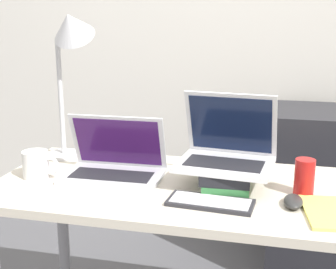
{
  "coord_description": "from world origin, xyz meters",
  "views": [
    {
      "loc": [
        0.31,
        -1.19,
        1.34
      ],
      "look_at": [
        -0.05,
        0.32,
        0.93
      ],
      "focal_mm": 50.0,
      "sensor_mm": 36.0,
      "label": 1
    }
  ],
  "objects_px": {
    "soda_can": "(304,177)",
    "desk_lamp": "(70,44)",
    "laptop_on_books": "(227,151)",
    "book_stack": "(227,176)",
    "mug": "(37,164)",
    "laptop_left": "(114,164)",
    "wireless_keyboard": "(210,202)",
    "mini_fridge": "(314,192)",
    "mouse": "(293,201)"
  },
  "relations": [
    {
      "from": "mini_fridge",
      "to": "mug",
      "type": "bearing_deg",
      "value": -138.92
    },
    {
      "from": "wireless_keyboard",
      "to": "mug",
      "type": "xyz_separation_m",
      "value": [
        -0.65,
        0.1,
        0.04
      ]
    },
    {
      "from": "laptop_left",
      "to": "mouse",
      "type": "relative_size",
      "value": 3.26
    },
    {
      "from": "laptop_on_books",
      "to": "mini_fridge",
      "type": "xyz_separation_m",
      "value": [
        0.37,
        0.82,
        -0.44
      ]
    },
    {
      "from": "mini_fridge",
      "to": "wireless_keyboard",
      "type": "bearing_deg",
      "value": -111.38
    },
    {
      "from": "mouse",
      "to": "desk_lamp",
      "type": "relative_size",
      "value": 0.18
    },
    {
      "from": "desk_lamp",
      "to": "soda_can",
      "type": "bearing_deg",
      "value": -10.91
    },
    {
      "from": "mouse",
      "to": "desk_lamp",
      "type": "xyz_separation_m",
      "value": [
        -0.86,
        0.28,
        0.45
      ]
    },
    {
      "from": "book_stack",
      "to": "mini_fridge",
      "type": "bearing_deg",
      "value": 66.41
    },
    {
      "from": "book_stack",
      "to": "soda_can",
      "type": "distance_m",
      "value": 0.26
    },
    {
      "from": "book_stack",
      "to": "mouse",
      "type": "bearing_deg",
      "value": -29.85
    },
    {
      "from": "laptop_on_books",
      "to": "soda_can",
      "type": "height_order",
      "value": "laptop_on_books"
    },
    {
      "from": "mouse",
      "to": "soda_can",
      "type": "xyz_separation_m",
      "value": [
        0.03,
        0.11,
        0.05
      ]
    },
    {
      "from": "mouse",
      "to": "desk_lamp",
      "type": "distance_m",
      "value": 1.01
    },
    {
      "from": "laptop_left",
      "to": "mini_fridge",
      "type": "xyz_separation_m",
      "value": [
        0.78,
        0.84,
        -0.37
      ]
    },
    {
      "from": "laptop_left",
      "to": "mouse",
      "type": "bearing_deg",
      "value": -11.59
    },
    {
      "from": "desk_lamp",
      "to": "mug",
      "type": "bearing_deg",
      "value": -102.56
    },
    {
      "from": "mug",
      "to": "mouse",
      "type": "bearing_deg",
      "value": -3.28
    },
    {
      "from": "book_stack",
      "to": "mug",
      "type": "relative_size",
      "value": 1.87
    },
    {
      "from": "laptop_on_books",
      "to": "soda_can",
      "type": "bearing_deg",
      "value": -9.45
    },
    {
      "from": "laptop_on_books",
      "to": "wireless_keyboard",
      "type": "distance_m",
      "value": 0.23
    },
    {
      "from": "laptop_left",
      "to": "wireless_keyboard",
      "type": "xyz_separation_m",
      "value": [
        0.38,
        -0.18,
        -0.04
      ]
    },
    {
      "from": "mouse",
      "to": "mini_fridge",
      "type": "height_order",
      "value": "mini_fridge"
    },
    {
      "from": "laptop_on_books",
      "to": "mini_fridge",
      "type": "bearing_deg",
      "value": 65.55
    },
    {
      "from": "mug",
      "to": "book_stack",
      "type": "bearing_deg",
      "value": 6.3
    },
    {
      "from": "laptop_left",
      "to": "wireless_keyboard",
      "type": "height_order",
      "value": "laptop_left"
    },
    {
      "from": "laptop_on_books",
      "to": "wireless_keyboard",
      "type": "relative_size",
      "value": 1.23
    },
    {
      "from": "mouse",
      "to": "laptop_on_books",
      "type": "bearing_deg",
      "value": 146.79
    },
    {
      "from": "mouse",
      "to": "mug",
      "type": "distance_m",
      "value": 0.91
    },
    {
      "from": "book_stack",
      "to": "desk_lamp",
      "type": "distance_m",
      "value": 0.78
    },
    {
      "from": "soda_can",
      "to": "desk_lamp",
      "type": "distance_m",
      "value": 1.0
    },
    {
      "from": "book_stack",
      "to": "desk_lamp",
      "type": "xyz_separation_m",
      "value": [
        -0.63,
        0.15,
        0.43
      ]
    },
    {
      "from": "mug",
      "to": "desk_lamp",
      "type": "xyz_separation_m",
      "value": [
        0.05,
        0.23,
        0.42
      ]
    },
    {
      "from": "soda_can",
      "to": "book_stack",
      "type": "bearing_deg",
      "value": 175.08
    },
    {
      "from": "laptop_left",
      "to": "soda_can",
      "type": "relative_size",
      "value": 2.97
    },
    {
      "from": "soda_can",
      "to": "desk_lamp",
      "type": "bearing_deg",
      "value": 169.09
    },
    {
      "from": "soda_can",
      "to": "mini_fridge",
      "type": "bearing_deg",
      "value": 82.7
    },
    {
      "from": "laptop_left",
      "to": "soda_can",
      "type": "height_order",
      "value": "laptop_left"
    },
    {
      "from": "laptop_left",
      "to": "mug",
      "type": "height_order",
      "value": "laptop_left"
    },
    {
      "from": "book_stack",
      "to": "mug",
      "type": "height_order",
      "value": "mug"
    },
    {
      "from": "mini_fridge",
      "to": "mouse",
      "type": "bearing_deg",
      "value": -98.51
    },
    {
      "from": "laptop_left",
      "to": "mug",
      "type": "bearing_deg",
      "value": -163.92
    },
    {
      "from": "laptop_left",
      "to": "desk_lamp",
      "type": "distance_m",
      "value": 0.5
    },
    {
      "from": "laptop_left",
      "to": "mini_fridge",
      "type": "height_order",
      "value": "laptop_left"
    },
    {
      "from": "laptop_left",
      "to": "mouse",
      "type": "distance_m",
      "value": 0.65
    },
    {
      "from": "soda_can",
      "to": "mini_fridge",
      "type": "relative_size",
      "value": 0.14
    },
    {
      "from": "mug",
      "to": "mini_fridge",
      "type": "xyz_separation_m",
      "value": [
        1.05,
        0.92,
        -0.37
      ]
    },
    {
      "from": "soda_can",
      "to": "mini_fridge",
      "type": "height_order",
      "value": "soda_can"
    },
    {
      "from": "mug",
      "to": "soda_can",
      "type": "distance_m",
      "value": 0.94
    },
    {
      "from": "mug",
      "to": "desk_lamp",
      "type": "height_order",
      "value": "desk_lamp"
    }
  ]
}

